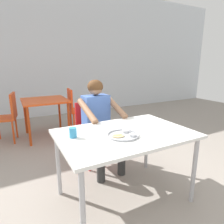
{
  "coord_description": "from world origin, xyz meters",
  "views": [
    {
      "loc": [
        -0.87,
        -1.43,
        1.39
      ],
      "look_at": [
        0.07,
        0.33,
        0.89
      ],
      "focal_mm": 30.85,
      "sensor_mm": 36.0,
      "label": 1
    }
  ],
  "objects_px": {
    "chair_red_right": "(75,107)",
    "table_background_red": "(45,104)",
    "chair_red_left": "(8,114)",
    "chair_foreground": "(92,127)",
    "thali_tray": "(123,135)",
    "table_foreground": "(125,139)",
    "diner_foreground": "(99,117)",
    "drinking_cup": "(73,132)"
  },
  "relations": [
    {
      "from": "thali_tray",
      "to": "chair_red_left",
      "type": "xyz_separation_m",
      "value": [
        -0.95,
        2.38,
        -0.23
      ]
    },
    {
      "from": "drinking_cup",
      "to": "chair_red_left",
      "type": "distance_m",
      "value": 2.28
    },
    {
      "from": "chair_foreground",
      "to": "chair_red_right",
      "type": "relative_size",
      "value": 0.96
    },
    {
      "from": "table_background_red",
      "to": "chair_red_right",
      "type": "height_order",
      "value": "chair_red_right"
    },
    {
      "from": "diner_foreground",
      "to": "chair_red_right",
      "type": "xyz_separation_m",
      "value": [
        0.17,
        1.55,
        -0.19
      ]
    },
    {
      "from": "drinking_cup",
      "to": "chair_red_right",
      "type": "xyz_separation_m",
      "value": [
        0.69,
        2.14,
        -0.26
      ]
    },
    {
      "from": "table_foreground",
      "to": "diner_foreground",
      "type": "distance_m",
      "value": 0.69
    },
    {
      "from": "chair_foreground",
      "to": "chair_red_right",
      "type": "xyz_separation_m",
      "value": [
        0.18,
        1.33,
        0.01
      ]
    },
    {
      "from": "drinking_cup",
      "to": "chair_red_left",
      "type": "relative_size",
      "value": 0.1
    },
    {
      "from": "thali_tray",
      "to": "diner_foreground",
      "type": "bearing_deg",
      "value": 82.41
    },
    {
      "from": "table_foreground",
      "to": "thali_tray",
      "type": "distance_m",
      "value": 0.13
    },
    {
      "from": "table_foreground",
      "to": "thali_tray",
      "type": "bearing_deg",
      "value": -129.34
    },
    {
      "from": "thali_tray",
      "to": "chair_foreground",
      "type": "distance_m",
      "value": 1.03
    },
    {
      "from": "drinking_cup",
      "to": "chair_foreground",
      "type": "height_order",
      "value": "chair_foreground"
    },
    {
      "from": "diner_foreground",
      "to": "table_background_red",
      "type": "height_order",
      "value": "diner_foreground"
    },
    {
      "from": "drinking_cup",
      "to": "chair_foreground",
      "type": "relative_size",
      "value": 0.11
    },
    {
      "from": "chair_red_right",
      "to": "thali_tray",
      "type": "bearing_deg",
      "value": -96.57
    },
    {
      "from": "chair_red_left",
      "to": "thali_tray",
      "type": "bearing_deg",
      "value": -68.24
    },
    {
      "from": "chair_red_right",
      "to": "table_background_red",
      "type": "bearing_deg",
      "value": 178.61
    },
    {
      "from": "diner_foreground",
      "to": "chair_red_right",
      "type": "height_order",
      "value": "diner_foreground"
    },
    {
      "from": "drinking_cup",
      "to": "chair_red_left",
      "type": "bearing_deg",
      "value": 103.51
    },
    {
      "from": "chair_foreground",
      "to": "table_background_red",
      "type": "distance_m",
      "value": 1.41
    },
    {
      "from": "drinking_cup",
      "to": "chair_red_left",
      "type": "height_order",
      "value": "chair_red_left"
    },
    {
      "from": "table_foreground",
      "to": "drinking_cup",
      "type": "bearing_deg",
      "value": 168.04
    },
    {
      "from": "diner_foreground",
      "to": "table_foreground",
      "type": "bearing_deg",
      "value": -93.09
    },
    {
      "from": "thali_tray",
      "to": "table_background_red",
      "type": "bearing_deg",
      "value": 97.8
    },
    {
      "from": "chair_foreground",
      "to": "table_background_red",
      "type": "bearing_deg",
      "value": 107.02
    },
    {
      "from": "table_foreground",
      "to": "thali_tray",
      "type": "relative_size",
      "value": 4.33
    },
    {
      "from": "chair_red_left",
      "to": "chair_foreground",
      "type": "bearing_deg",
      "value": -53.1
    },
    {
      "from": "table_background_red",
      "to": "chair_red_left",
      "type": "bearing_deg",
      "value": 176.07
    },
    {
      "from": "thali_tray",
      "to": "drinking_cup",
      "type": "xyz_separation_m",
      "value": [
        -0.42,
        0.18,
        0.04
      ]
    },
    {
      "from": "table_foreground",
      "to": "diner_foreground",
      "type": "bearing_deg",
      "value": 86.91
    },
    {
      "from": "drinking_cup",
      "to": "diner_foreground",
      "type": "bearing_deg",
      "value": 48.16
    },
    {
      "from": "thali_tray",
      "to": "chair_red_right",
      "type": "bearing_deg",
      "value": 83.43
    },
    {
      "from": "thali_tray",
      "to": "chair_red_right",
      "type": "relative_size",
      "value": 0.33
    },
    {
      "from": "thali_tray",
      "to": "diner_foreground",
      "type": "distance_m",
      "value": 0.78
    },
    {
      "from": "chair_red_left",
      "to": "chair_red_right",
      "type": "relative_size",
      "value": 0.99
    },
    {
      "from": "drinking_cup",
      "to": "diner_foreground",
      "type": "xyz_separation_m",
      "value": [
        0.53,
        0.59,
        -0.07
      ]
    },
    {
      "from": "diner_foreground",
      "to": "chair_red_left",
      "type": "height_order",
      "value": "diner_foreground"
    },
    {
      "from": "diner_foreground",
      "to": "chair_red_right",
      "type": "distance_m",
      "value": 1.58
    },
    {
      "from": "thali_tray",
      "to": "table_background_red",
      "type": "distance_m",
      "value": 2.36
    },
    {
      "from": "drinking_cup",
      "to": "chair_foreground",
      "type": "xyz_separation_m",
      "value": [
        0.51,
        0.81,
        -0.28
      ]
    }
  ]
}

